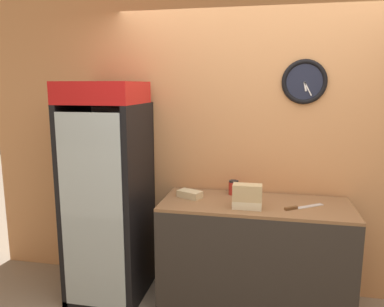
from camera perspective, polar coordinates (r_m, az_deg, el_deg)
The scene contains 9 objects.
wall_back at distance 3.35m, azimuth 10.18°, elevation 1.61°, with size 5.20×0.09×2.70m.
prep_counter at distance 3.27m, azimuth 9.42°, elevation -15.09°, with size 1.53×0.63×0.92m.
beverage_cooler at distance 3.37m, azimuth -12.34°, elevation -4.23°, with size 0.63×0.67×1.89m.
sandwich_stack_bottom at distance 2.95m, azimuth 8.38°, elevation -7.69°, with size 0.22×0.11×0.06m.
sandwich_stack_middle at distance 2.93m, azimuth 8.41°, elevation -6.50°, with size 0.22×0.11×0.06m.
sandwich_stack_top at distance 2.91m, azimuth 8.45°, elevation -5.30°, with size 0.22×0.11×0.06m.
sandwich_flat_left at distance 3.19m, azimuth -0.33°, elevation -6.20°, with size 0.23×0.18×0.06m.
chefs_knife at distance 3.04m, azimuth 15.95°, elevation -7.89°, with size 0.31×0.24×0.02m.
condiment_jar at distance 3.29m, azimuth 6.37°, elevation -5.17°, with size 0.09×0.09×0.12m.
Camera 1 is at (0.08, -2.09, 1.86)m, focal length 35.00 mm.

